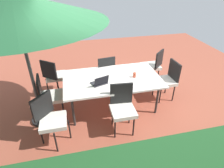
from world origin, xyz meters
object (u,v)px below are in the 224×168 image
(chair_west, at_px, (168,79))
(chair_east, at_px, (49,95))
(cup, at_px, (134,75))
(laptop, at_px, (100,82))
(dining_table, at_px, (112,80))
(chair_southeast, at_px, (54,75))
(chair_northeast, at_px, (50,118))
(chair_southwest, at_px, (153,65))
(patio_umbrella, at_px, (14,8))
(chair_south, at_px, (105,71))
(chair_north, at_px, (122,106))

(chair_west, height_order, chair_east, same)
(chair_west, distance_m, cup, 0.93)
(chair_east, xyz_separation_m, laptop, (-1.08, 0.16, 0.26))
(dining_table, xyz_separation_m, chair_southeast, (1.30, -0.83, -0.17))
(chair_northeast, bearing_deg, cup, -25.62)
(chair_southeast, bearing_deg, chair_southwest, -142.17)
(patio_umbrella, height_order, laptop, patio_umbrella)
(dining_table, xyz_separation_m, chair_south, (0.01, -0.77, -0.17))
(chair_northeast, distance_m, chair_east, 0.75)
(dining_table, xyz_separation_m, cup, (-0.49, 0.06, 0.10))
(patio_umbrella, bearing_deg, chair_west, -176.18)
(chair_west, xyz_separation_m, chair_southwest, (0.02, -0.80, 0.00))
(chair_northeast, relative_size, chair_north, 1.00)
(chair_west, distance_m, chair_north, 1.57)
(chair_southeast, height_order, cup, chair_southeast)
(chair_northeast, xyz_separation_m, cup, (-1.80, -0.72, 0.26))
(patio_umbrella, distance_m, chair_south, 2.53)
(dining_table, xyz_separation_m, chair_northeast, (1.31, 0.78, -0.17))
(chair_east, bearing_deg, dining_table, -93.48)
(dining_table, distance_m, cup, 0.51)
(chair_southeast, distance_m, laptop, 1.45)
(chair_southeast, bearing_deg, dining_table, -174.93)
(dining_table, height_order, patio_umbrella, patio_umbrella)
(chair_east, relative_size, chair_north, 1.00)
(chair_northeast, height_order, chair_west, same)
(chair_north, height_order, cup, chair_north)
(dining_table, bearing_deg, chair_north, 92.57)
(chair_northeast, bearing_deg, chair_southeast, 42.32)
(chair_west, height_order, chair_southeast, same)
(dining_table, height_order, chair_south, chair_south)
(chair_south, relative_size, laptop, 2.57)
(chair_north, relative_size, laptop, 2.57)
(patio_umbrella, relative_size, chair_south, 3.00)
(chair_southwest, xyz_separation_m, cup, (0.87, 0.90, 0.26))
(patio_umbrella, relative_size, cup, 27.66)
(chair_southwest, xyz_separation_m, laptop, (1.66, 1.03, 0.26))
(chair_east, height_order, chair_north, same)
(chair_southwest, bearing_deg, chair_north, 7.32)
(chair_northeast, relative_size, chair_east, 1.00)
(chair_northeast, relative_size, laptop, 2.57)
(patio_umbrella, xyz_separation_m, chair_southeast, (-0.29, -0.99, -1.75))
(chair_west, bearing_deg, laptop, -85.10)
(chair_southeast, relative_size, chair_north, 1.00)
(dining_table, relative_size, chair_south, 2.16)
(chair_southeast, height_order, chair_north, same)
(patio_umbrella, height_order, chair_south, patio_umbrella)
(dining_table, xyz_separation_m, chair_north, (-0.03, 0.76, -0.17))
(patio_umbrella, relative_size, chair_southwest, 3.00)
(chair_northeast, distance_m, cup, 1.96)
(chair_north, bearing_deg, chair_east, 157.48)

